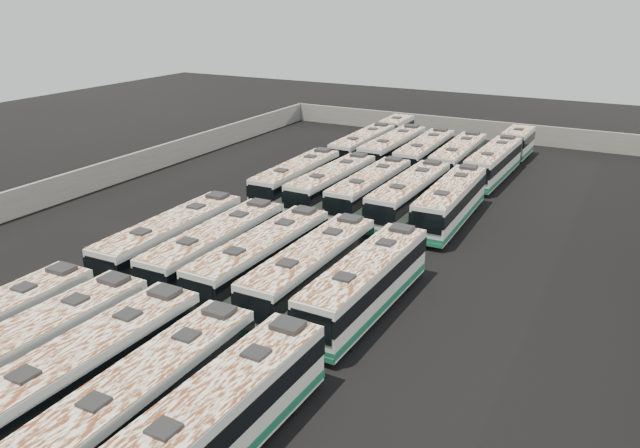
{
  "coord_description": "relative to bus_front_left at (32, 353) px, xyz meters",
  "views": [
    {
      "loc": [
        18.84,
        -34.87,
        16.02
      ],
      "look_at": [
        0.62,
        -0.9,
        1.6
      ],
      "focal_mm": 35.0,
      "sensor_mm": 36.0,
      "label": 1
    }
  ],
  "objects": [
    {
      "name": "bus_front_center",
      "position": [
        3.13,
        0.0,
        0.02
      ],
      "size": [
        2.63,
        11.7,
        3.29
      ],
      "rotation": [
        0.0,
        0.0,
        -0.01
      ],
      "color": "beige",
      "rests_on": "ground"
    },
    {
      "name": "bus_midback_left",
      "position": [
        -0.0,
        27.87,
        -0.05
      ],
      "size": [
        2.59,
        11.24,
        3.15
      ],
      "rotation": [
        0.0,
        0.0,
        -0.02
      ],
      "color": "beige",
      "rests_on": "ground"
    },
    {
      "name": "bus_back_center",
      "position": [
        3.2,
        40.66,
        -0.01
      ],
      "size": [
        2.7,
        11.49,
        3.22
      ],
      "rotation": [
        0.0,
        0.0,
        0.02
      ],
      "color": "beige",
      "rests_on": "ground"
    },
    {
      "name": "bus_midfront_left",
      "position": [
        -0.07,
        12.85,
        -0.0
      ],
      "size": [
        2.63,
        11.56,
        3.25
      ],
      "rotation": [
        0.0,
        0.0,
        0.02
      ],
      "color": "beige",
      "rests_on": "ground"
    },
    {
      "name": "bus_midback_right",
      "position": [
        6.44,
        27.97,
        -0.0
      ],
      "size": [
        2.57,
        11.56,
        3.25
      ],
      "rotation": [
        0.0,
        0.0,
        -0.01
      ],
      "color": "beige",
      "rests_on": "ground"
    },
    {
      "name": "bus_midback_far_right",
      "position": [
        9.56,
        28.02,
        -0.01
      ],
      "size": [
        2.7,
        11.54,
        3.23
      ],
      "rotation": [
        0.0,
        0.0,
        0.02
      ],
      "color": "beige",
      "rests_on": "ground"
    },
    {
      "name": "bus_midfront_far_left",
      "position": [
        -3.31,
        12.7,
        0.02
      ],
      "size": [
        2.68,
        11.69,
        3.28
      ],
      "rotation": [
        0.0,
        0.0,
        0.02
      ],
      "color": "beige",
      "rests_on": "ground"
    },
    {
      "name": "bus_midfront_far_right",
      "position": [
        9.68,
        12.82,
        0.0
      ],
      "size": [
        2.63,
        11.59,
        3.25
      ],
      "rotation": [
        0.0,
        0.0,
        -0.02
      ],
      "color": "beige",
      "rests_on": "ground"
    },
    {
      "name": "bus_front_left",
      "position": [
        0.0,
        0.0,
        0.0
      ],
      "size": [
        2.65,
        11.57,
        3.25
      ],
      "rotation": [
        0.0,
        0.0,
        -0.02
      ],
      "color": "beige",
      "rests_on": "ground"
    },
    {
      "name": "bus_front_far_right",
      "position": [
        9.59,
        0.12,
        0.01
      ],
      "size": [
        2.69,
        11.63,
        3.26
      ],
      "rotation": [
        0.0,
        0.0,
        -0.02
      ],
      "color": "beige",
      "rests_on": "ground"
    },
    {
      "name": "bus_back_far_right",
      "position": [
        9.67,
        43.77,
        -0.05
      ],
      "size": [
        2.73,
        17.49,
        3.16
      ],
      "rotation": [
        0.0,
        0.0,
        -0.02
      ],
      "color": "beige",
      "rests_on": "ground"
    },
    {
      "name": "ground",
      "position": [
        2.66,
        20.58,
        -1.66
      ],
      "size": [
        140.0,
        140.0,
        0.0
      ],
      "primitive_type": "plane",
      "color": "black",
      "rests_on": "ground"
    },
    {
      "name": "bus_midfront_center",
      "position": [
        3.12,
        12.94,
        0.0
      ],
      "size": [
        2.62,
        11.59,
        3.25
      ],
      "rotation": [
        0.0,
        0.0,
        -0.02
      ],
      "color": "beige",
      "rests_on": "ground"
    },
    {
      "name": "bus_back_left",
      "position": [
        -0.05,
        40.77,
        0.0
      ],
      "size": [
        2.53,
        11.56,
        3.25
      ],
      "rotation": [
        0.0,
        0.0,
        -0.01
      ],
      "color": "beige",
      "rests_on": "ground"
    },
    {
      "name": "bus_midback_center",
      "position": [
        3.18,
        28.04,
        -0.06
      ],
      "size": [
        2.46,
        11.15,
        3.14
      ],
      "rotation": [
        0.0,
        0.0,
        -0.01
      ],
      "color": "beige",
      "rests_on": "ground"
    },
    {
      "name": "bus_midback_far_left",
      "position": [
        -3.28,
        27.9,
        -0.04
      ],
      "size": [
        2.59,
        11.27,
        3.16
      ],
      "rotation": [
        0.0,
        0.0,
        0.02
      ],
      "color": "beige",
      "rests_on": "ground"
    },
    {
      "name": "perimeter_wall",
      "position": [
        2.66,
        20.58,
        -0.56
      ],
      "size": [
        45.2,
        73.2,
        2.2
      ],
      "color": "slate",
      "rests_on": "ground"
    },
    {
      "name": "bus_back_right",
      "position": [
        6.42,
        40.68,
        -0.02
      ],
      "size": [
        2.63,
        11.42,
        3.2
      ],
      "rotation": [
        0.0,
        0.0,
        0.02
      ],
      "color": "beige",
      "rests_on": "ground"
    },
    {
      "name": "bus_midfront_right",
      "position": [
        6.36,
        12.94,
        -0.0
      ],
      "size": [
        2.47,
        11.52,
        3.24
      ],
      "rotation": [
        0.0,
        0.0,
        -0.0
      ],
      "color": "beige",
      "rests_on": "ground"
    },
    {
      "name": "bus_back_far_left",
      "position": [
        -3.25,
        43.72,
        -0.06
      ],
      "size": [
        2.63,
        17.37,
        3.14
      ],
      "rotation": [
        0.0,
        0.0,
        0.02
      ],
      "color": "beige",
      "rests_on": "ground"
    },
    {
      "name": "bus_front_right",
      "position": [
        6.4,
        0.07,
        -0.04
      ],
      "size": [
        2.53,
        11.29,
        3.17
      ],
      "rotation": [
        0.0,
        0.0,
        0.01
      ],
      "color": "beige",
      "rests_on": "ground"
    }
  ]
}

